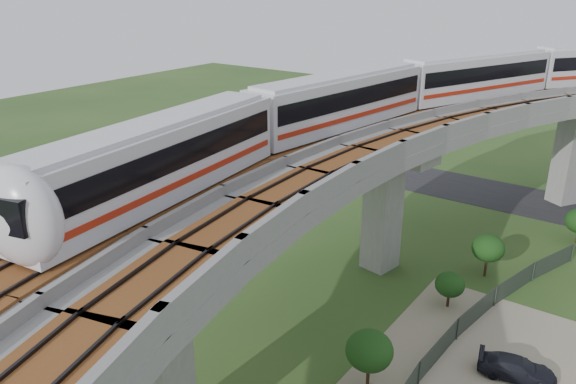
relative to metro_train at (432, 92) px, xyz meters
name	(u,v)px	position (x,y,z in m)	size (l,w,h in m)	color
ground	(286,329)	(-2.14, -14.53, -12.31)	(160.00, 160.00, 0.00)	#2B4E1F
asphalt_road	(460,187)	(-2.14, 15.47, -12.29)	(60.00, 8.00, 0.03)	#232326
viaduct	(347,205)	(1.70, -14.53, -3.26)	(19.58, 73.98, 11.40)	#99968E
metro_train	(432,92)	(0.00, 0.00, 0.00)	(19.47, 59.43, 3.64)	silver
fence	(443,383)	(7.61, -14.53, -11.56)	(3.87, 38.73, 1.50)	#2D382D
tree_1	(488,248)	(5.53, -1.10, -10.11)	(2.25, 2.25, 3.17)	#382314
tree_2	(450,285)	(4.86, -6.48, -10.68)	(1.88, 1.88, 2.44)	#382314
tree_3	(369,351)	(4.33, -16.36, -9.93)	(2.42, 2.42, 3.42)	#382314
car_dark	(517,368)	(10.31, -10.99, -11.70)	(1.61, 3.95, 1.15)	black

